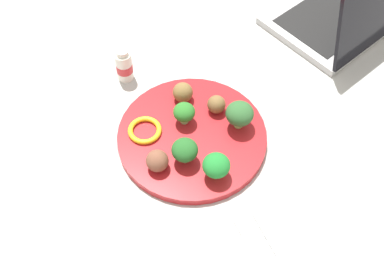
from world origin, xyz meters
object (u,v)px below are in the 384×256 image
object	(u,v)px
broccoli_floret_mid_left	(240,114)
napkin	(263,249)
broccoli_floret_near_rim	(216,166)
meatball_far_rim	(216,104)
pepper_ring_near_rim	(145,130)
plate	(192,137)
laptop	(353,9)
yogurt_bottle	(124,66)
broccoli_floret_front_right	(184,112)
meatball_center	(183,92)
broccoli_floret_back_right	(185,150)
fork	(275,247)
meatball_mid_left	(157,161)

from	to	relation	value
broccoli_floret_mid_left	napkin	size ratio (longest dim) A/B	0.33
broccoli_floret_near_rim	meatball_far_rim	size ratio (longest dim) A/B	1.44
meatball_far_rim	pepper_ring_near_rim	size ratio (longest dim) A/B	0.56
plate	napkin	distance (m)	0.25
broccoli_floret_mid_left	laptop	size ratio (longest dim) A/B	0.15
broccoli_floret_mid_left	pepper_ring_near_rim	bearing A→B (deg)	-110.38
napkin	yogurt_bottle	size ratio (longest dim) A/B	2.20
broccoli_floret_front_right	meatball_center	size ratio (longest dim) A/B	1.14
laptop	yogurt_bottle	bearing A→B (deg)	-96.63
meatball_far_rim	yogurt_bottle	distance (m)	0.21
laptop	meatball_center	bearing A→B (deg)	-82.81
broccoli_floret_mid_left	laptop	distance (m)	0.40
broccoli_floret_back_right	laptop	xyz separation A→B (m)	(-0.19, 0.50, -0.01)
yogurt_bottle	fork	bearing A→B (deg)	10.54
yogurt_bottle	laptop	world-z (taller)	laptop
broccoli_floret_front_right	broccoli_floret_near_rim	size ratio (longest dim) A/B	0.88
broccoli_floret_near_rim	broccoli_floret_back_right	bearing A→B (deg)	-145.15
broccoli_floret_near_rim	broccoli_floret_front_right	bearing A→B (deg)	179.99
napkin	fork	distance (m)	0.02
broccoli_floret_front_right	yogurt_bottle	bearing A→B (deg)	-161.08
meatball_mid_left	meatball_center	bearing A→B (deg)	139.47
broccoli_floret_back_right	pepper_ring_near_rim	size ratio (longest dim) A/B	0.80
pepper_ring_near_rim	yogurt_bottle	world-z (taller)	yogurt_bottle
broccoli_floret_front_right	meatball_mid_left	size ratio (longest dim) A/B	1.11
pepper_ring_near_rim	yogurt_bottle	bearing A→B (deg)	172.64
meatball_center	napkin	bearing A→B (deg)	-1.72
pepper_ring_near_rim	broccoli_floret_back_right	bearing A→B (deg)	25.07
broccoli_floret_near_rim	yogurt_bottle	bearing A→B (deg)	-169.15
fork	meatball_mid_left	bearing A→B (deg)	-152.39
meatball_mid_left	yogurt_bottle	distance (m)	0.24
pepper_ring_near_rim	napkin	size ratio (longest dim) A/B	0.37
broccoli_floret_back_right	yogurt_bottle	xyz separation A→B (m)	(-0.25, -0.02, -0.01)
meatball_far_rim	meatball_center	world-z (taller)	meatball_center
meatball_mid_left	meatball_center	distance (m)	0.16
pepper_ring_near_rim	fork	bearing A→B (deg)	19.40
plate	meatball_mid_left	size ratio (longest dim) A/B	6.96
broccoli_floret_front_right	fork	xyz separation A→B (m)	(0.29, 0.03, -0.04)
broccoli_floret_near_rim	laptop	distance (m)	0.52
broccoli_floret_front_right	napkin	world-z (taller)	broccoli_floret_front_right
meatball_center	fork	bearing A→B (deg)	1.30
broccoli_floret_near_rim	fork	world-z (taller)	broccoli_floret_near_rim
broccoli_floret_front_right	napkin	xyz separation A→B (m)	(0.28, 0.01, -0.04)
broccoli_floret_back_right	fork	bearing A→B (deg)	16.87
broccoli_floret_near_rim	meatball_mid_left	distance (m)	0.10
plate	yogurt_bottle	size ratio (longest dim) A/B	3.63
broccoli_floret_back_right	meatball_far_rim	size ratio (longest dim) A/B	1.44
plate	laptop	bearing A→B (deg)	107.02
meatball_center	broccoli_floret_back_right	bearing A→B (deg)	-23.19
meatball_mid_left	broccoli_floret_near_rim	bearing A→B (deg)	55.67
broccoli_floret_near_rim	meatball_far_rim	bearing A→B (deg)	152.90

